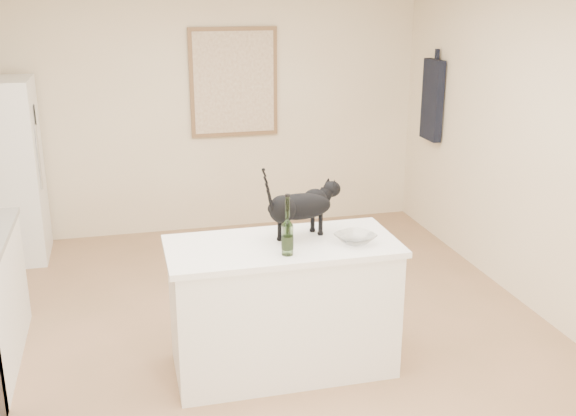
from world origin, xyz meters
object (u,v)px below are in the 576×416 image
at_px(fridge, 2,172).
at_px(glass_bowl, 355,239).
at_px(black_cat, 299,210).
at_px(wine_bottle, 287,229).

relative_size(fridge, glass_bowl, 6.93).
xyz_separation_m(fridge, black_cat, (2.18, -2.48, 0.24)).
distance_m(wine_bottle, glass_bowl, 0.50).
bearing_deg(glass_bowl, black_cat, 151.29).
relative_size(wine_bottle, glass_bowl, 1.39).
bearing_deg(fridge, black_cat, -48.66).
bearing_deg(glass_bowl, wine_bottle, -169.39).
bearing_deg(fridge, glass_bowl, -46.67).
xyz_separation_m(fridge, wine_bottle, (2.03, -2.75, 0.22)).
xyz_separation_m(black_cat, glass_bowl, (0.33, -0.18, -0.16)).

